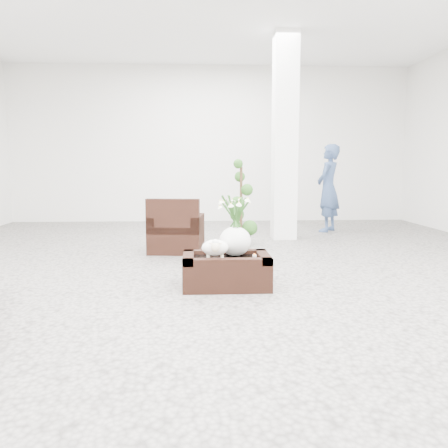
{
  "coord_description": "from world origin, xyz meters",
  "views": [
    {
      "loc": [
        -0.28,
        -5.29,
        1.26
      ],
      "look_at": [
        0.0,
        -0.1,
        0.62
      ],
      "focal_mm": 37.63,
      "sensor_mm": 36.0,
      "label": 1
    }
  ],
  "objects": [
    {
      "name": "ground",
      "position": [
        0.0,
        0.0,
        0.0
      ],
      "size": [
        11.0,
        11.0,
        0.0
      ],
      "primitive_type": "plane",
      "color": "gray",
      "rests_on": "ground"
    },
    {
      "name": "column",
      "position": [
        1.2,
        2.8,
        1.75
      ],
      "size": [
        0.4,
        0.4,
        3.5
      ],
      "primitive_type": "cube",
      "color": "white",
      "rests_on": "ground"
    },
    {
      "name": "coffee_table",
      "position": [
        0.0,
        -0.48,
        0.16
      ],
      "size": [
        0.9,
        0.6,
        0.31
      ],
      "primitive_type": "cube",
      "color": "black",
      "rests_on": "ground"
    },
    {
      "name": "sheep_figurine",
      "position": [
        -0.12,
        -0.58,
        0.42
      ],
      "size": [
        0.28,
        0.23,
        0.21
      ],
      "primitive_type": "ellipsoid",
      "color": "white",
      "rests_on": "coffee_table"
    },
    {
      "name": "planter_narcissus",
      "position": [
        0.1,
        -0.38,
        0.71
      ],
      "size": [
        0.44,
        0.44,
        0.8
      ],
      "primitive_type": null,
      "color": "white",
      "rests_on": "coffee_table"
    },
    {
      "name": "tealight",
      "position": [
        0.3,
        -0.46,
        0.33
      ],
      "size": [
        0.04,
        0.04,
        0.03
      ],
      "primitive_type": "cylinder",
      "color": "white",
      "rests_on": "coffee_table"
    },
    {
      "name": "armchair",
      "position": [
        -0.61,
        1.62,
        0.4
      ],
      "size": [
        0.84,
        0.81,
        0.8
      ],
      "primitive_type": "cube",
      "rotation": [
        0.0,
        0.0,
        3.02
      ],
      "color": "black",
      "rests_on": "ground"
    },
    {
      "name": "topiary",
      "position": [
        0.4,
        2.2,
        0.67
      ],
      "size": [
        0.36,
        0.36,
        1.34
      ],
      "primitive_type": null,
      "color": "#255019",
      "rests_on": "ground"
    },
    {
      "name": "shopper",
      "position": [
        2.21,
        3.63,
        0.84
      ],
      "size": [
        0.68,
        0.73,
        1.68
      ],
      "primitive_type": "imported",
      "rotation": [
        0.0,
        0.0,
        -2.18
      ],
      "color": "#344A73",
      "rests_on": "ground"
    }
  ]
}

